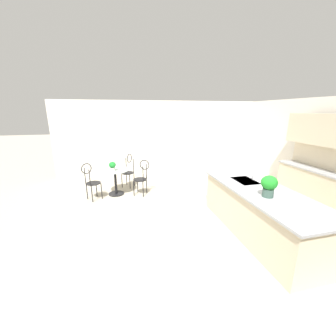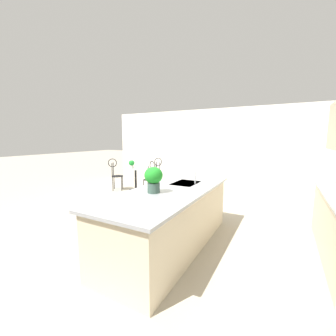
# 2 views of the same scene
# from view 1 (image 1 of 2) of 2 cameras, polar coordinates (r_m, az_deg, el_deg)

# --- Properties ---
(ground_plane) EXTENTS (40.00, 40.00, 0.00)m
(ground_plane) POSITION_cam_1_polar(r_m,az_deg,el_deg) (4.46, 11.73, -16.52)
(ground_plane) COLOR #B2A893
(wall_left_window) EXTENTS (0.12, 7.80, 2.70)m
(wall_left_window) POSITION_cam_1_polar(r_m,az_deg,el_deg) (7.90, -0.96, 8.34)
(wall_left_window) COLOR silver
(wall_left_window) RESTS_ON ground
(kitchen_island) EXTENTS (2.80, 1.06, 0.92)m
(kitchen_island) POSITION_cam_1_polar(r_m,az_deg,el_deg) (4.43, 23.95, -11.00)
(kitchen_island) COLOR beige
(kitchen_island) RESTS_ON ground
(back_counter_run) EXTENTS (2.44, 0.64, 1.52)m
(back_counter_run) POSITION_cam_1_polar(r_m,az_deg,el_deg) (6.48, 37.06, -4.31)
(back_counter_run) COLOR beige
(back_counter_run) RESTS_ON ground
(upper_cabinet_run) EXTENTS (2.40, 0.36, 0.76)m
(upper_cabinet_run) POSITION_cam_1_polar(r_m,az_deg,el_deg) (6.20, 39.03, 8.04)
(upper_cabinet_run) COLOR beige
(upper_cabinet_run) RESTS_ON back_counter_run
(bistro_table) EXTENTS (0.80, 0.80, 0.74)m
(bistro_table) POSITION_cam_1_polar(r_m,az_deg,el_deg) (6.09, -14.34, -3.11)
(bistro_table) COLOR black
(bistro_table) RESTS_ON ground
(chair_near_window) EXTENTS (0.52, 0.52, 1.04)m
(chair_near_window) POSITION_cam_1_polar(r_m,az_deg,el_deg) (6.61, -10.89, -0.25)
(chair_near_window) COLOR black
(chair_near_window) RESTS_ON ground
(chair_by_island) EXTENTS (0.51, 0.52, 1.04)m
(chair_by_island) POSITION_cam_1_polar(r_m,az_deg,el_deg) (5.86, -7.27, -2.16)
(chair_by_island) COLOR black
(chair_by_island) RESTS_ON ground
(chair_toward_desk) EXTENTS (0.53, 0.53, 1.04)m
(chair_toward_desk) POSITION_cam_1_polar(r_m,az_deg,el_deg) (5.86, -20.53, -3.05)
(chair_toward_desk) COLOR black
(chair_toward_desk) RESTS_ON ground
(sink_faucet) EXTENTS (0.02, 0.02, 0.22)m
(sink_faucet) POSITION_cam_1_polar(r_m,az_deg,el_deg) (4.74, 22.49, -1.76)
(sink_faucet) COLOR #B2B5BA
(sink_faucet) RESTS_ON kitchen_island
(potted_plant_on_table) EXTENTS (0.19, 0.19, 0.26)m
(potted_plant_on_table) POSITION_cam_1_polar(r_m,az_deg,el_deg) (5.84, -15.13, 0.60)
(potted_plant_on_table) COLOR beige
(potted_plant_on_table) RESTS_ON bistro_table
(potted_plant_counter_near) EXTENTS (0.27, 0.27, 0.38)m
(potted_plant_counter_near) POSITION_cam_1_polar(r_m,az_deg,el_deg) (3.89, 26.17, -4.22)
(potted_plant_counter_near) COLOR #385147
(potted_plant_counter_near) RESTS_ON kitchen_island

